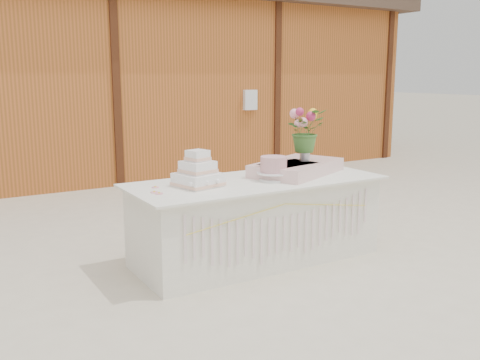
% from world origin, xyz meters
% --- Properties ---
extents(ground, '(80.00, 80.00, 0.00)m').
position_xyz_m(ground, '(0.00, 0.00, 0.00)').
color(ground, beige).
rests_on(ground, ground).
extents(barn, '(12.60, 4.60, 3.30)m').
position_xyz_m(barn, '(-0.01, 5.99, 1.68)').
color(barn, '#AE5624').
rests_on(barn, ground).
extents(cake_table, '(2.40, 1.00, 0.77)m').
position_xyz_m(cake_table, '(0.00, -0.00, 0.39)').
color(cake_table, white).
rests_on(cake_table, ground).
extents(wedding_cake, '(0.43, 0.43, 0.32)m').
position_xyz_m(wedding_cake, '(-0.59, 0.03, 0.88)').
color(wedding_cake, white).
rests_on(wedding_cake, cake_table).
extents(pink_cake_stand, '(0.31, 0.31, 0.22)m').
position_xyz_m(pink_cake_stand, '(0.13, -0.09, 0.90)').
color(pink_cake_stand, white).
rests_on(pink_cake_stand, cake_table).
extents(satin_runner, '(1.12, 0.92, 0.12)m').
position_xyz_m(satin_runner, '(0.51, 0.07, 0.83)').
color(satin_runner, beige).
rests_on(satin_runner, cake_table).
extents(flower_vase, '(0.10, 0.10, 0.14)m').
position_xyz_m(flower_vase, '(0.61, 0.06, 0.96)').
color(flower_vase, silver).
rests_on(flower_vase, satin_runner).
extents(bouquet, '(0.40, 0.36, 0.42)m').
position_xyz_m(bouquet, '(0.61, 0.06, 1.24)').
color(bouquet, '#3D6C2B').
rests_on(bouquet, flower_vase).
extents(loose_flowers, '(0.25, 0.34, 0.02)m').
position_xyz_m(loose_flowers, '(-0.99, 0.00, 0.78)').
color(loose_flowers, pink).
rests_on(loose_flowers, cake_table).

